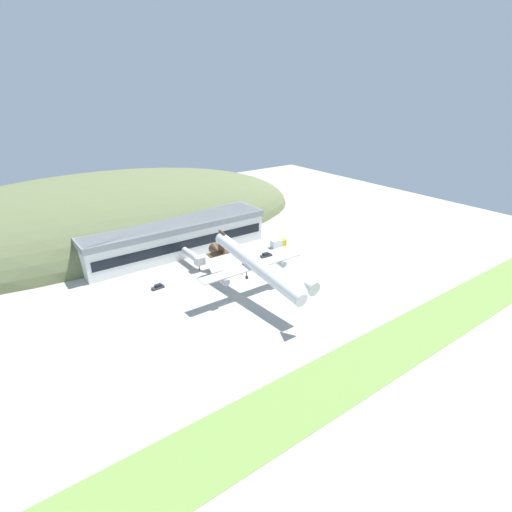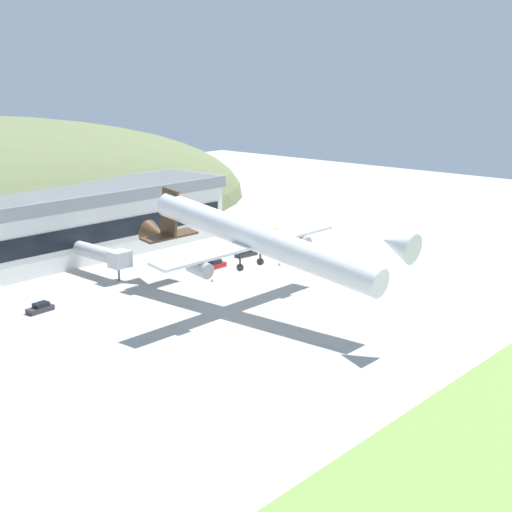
{
  "view_description": "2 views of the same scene",
  "coord_description": "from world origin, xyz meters",
  "px_view_note": "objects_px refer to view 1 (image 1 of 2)",
  "views": [
    {
      "loc": [
        -57.17,
        -89.17,
        63.58
      ],
      "look_at": [
        12.14,
        5.66,
        12.46
      ],
      "focal_mm": 28.0,
      "sensor_mm": 36.0,
      "label": 1
    },
    {
      "loc": [
        -67.87,
        -67.33,
        35.52
      ],
      "look_at": [
        5.68,
        -0.62,
        9.7
      ],
      "focal_mm": 50.0,
      "sensor_mm": 36.0,
      "label": 2
    }
  ],
  "objects_px": {
    "jetway_0": "(194,256)",
    "fuel_truck": "(278,243)",
    "traffic_cone_0": "(242,274)",
    "service_car_0": "(266,255)",
    "cargo_airplane": "(254,265)",
    "service_car_1": "(248,263)",
    "traffic_cone_1": "(279,264)",
    "terminal_building": "(176,235)",
    "service_car_2": "(158,287)"
  },
  "relations": [
    {
      "from": "service_car_2",
      "to": "jetway_0",
      "type": "bearing_deg",
      "value": 25.42
    },
    {
      "from": "service_car_0",
      "to": "fuel_truck",
      "type": "xyz_separation_m",
      "value": [
        10.52,
        5.4,
        0.86
      ]
    },
    {
      "from": "jetway_0",
      "to": "service_car_1",
      "type": "relative_size",
      "value": 3.39
    },
    {
      "from": "service_car_0",
      "to": "fuel_truck",
      "type": "distance_m",
      "value": 11.85
    },
    {
      "from": "service_car_1",
      "to": "traffic_cone_1",
      "type": "bearing_deg",
      "value": -38.95
    },
    {
      "from": "cargo_airplane",
      "to": "service_car_1",
      "type": "xyz_separation_m",
      "value": [
        12.05,
        21.0,
        -10.19
      ]
    },
    {
      "from": "terminal_building",
      "to": "service_car_0",
      "type": "bearing_deg",
      "value": -42.84
    },
    {
      "from": "service_car_0",
      "to": "service_car_1",
      "type": "relative_size",
      "value": 1.16
    },
    {
      "from": "cargo_airplane",
      "to": "traffic_cone_0",
      "type": "distance_m",
      "value": 19.17
    },
    {
      "from": "traffic_cone_1",
      "to": "jetway_0",
      "type": "bearing_deg",
      "value": 145.58
    },
    {
      "from": "terminal_building",
      "to": "traffic_cone_0",
      "type": "height_order",
      "value": "terminal_building"
    },
    {
      "from": "terminal_building",
      "to": "fuel_truck",
      "type": "distance_m",
      "value": 42.52
    },
    {
      "from": "service_car_0",
      "to": "service_car_1",
      "type": "bearing_deg",
      "value": -170.05
    },
    {
      "from": "terminal_building",
      "to": "service_car_1",
      "type": "xyz_separation_m",
      "value": [
        16.56,
        -26.65,
        -6.9
      ]
    },
    {
      "from": "cargo_airplane",
      "to": "service_car_1",
      "type": "distance_m",
      "value": 26.27
    },
    {
      "from": "terminal_building",
      "to": "cargo_airplane",
      "type": "xyz_separation_m",
      "value": [
        4.5,
        -47.65,
        3.3
      ]
    },
    {
      "from": "jetway_0",
      "to": "service_car_1",
      "type": "distance_m",
      "value": 20.52
    },
    {
      "from": "jetway_0",
      "to": "service_car_2",
      "type": "relative_size",
      "value": 3.27
    },
    {
      "from": "traffic_cone_1",
      "to": "traffic_cone_0",
      "type": "bearing_deg",
      "value": 174.14
    },
    {
      "from": "service_car_2",
      "to": "fuel_truck",
      "type": "height_order",
      "value": "fuel_truck"
    },
    {
      "from": "service_car_1",
      "to": "fuel_truck",
      "type": "distance_m",
      "value": 21.99
    },
    {
      "from": "terminal_building",
      "to": "service_car_0",
      "type": "distance_m",
      "value": 37.2
    },
    {
      "from": "fuel_truck",
      "to": "traffic_cone_0",
      "type": "distance_m",
      "value": 30.44
    },
    {
      "from": "terminal_building",
      "to": "cargo_airplane",
      "type": "bearing_deg",
      "value": -84.6
    },
    {
      "from": "fuel_truck",
      "to": "traffic_cone_1",
      "type": "height_order",
      "value": "fuel_truck"
    },
    {
      "from": "service_car_2",
      "to": "traffic_cone_1",
      "type": "height_order",
      "value": "service_car_2"
    },
    {
      "from": "cargo_airplane",
      "to": "traffic_cone_0",
      "type": "bearing_deg",
      "value": 70.31
    },
    {
      "from": "service_car_2",
      "to": "service_car_1",
      "type": "bearing_deg",
      "value": -3.15
    },
    {
      "from": "cargo_airplane",
      "to": "service_car_1",
      "type": "relative_size",
      "value": 13.03
    },
    {
      "from": "traffic_cone_0",
      "to": "service_car_0",
      "type": "bearing_deg",
      "value": 24.6
    },
    {
      "from": "fuel_truck",
      "to": "terminal_building",
      "type": "bearing_deg",
      "value": 152.47
    },
    {
      "from": "jetway_0",
      "to": "traffic_cone_0",
      "type": "height_order",
      "value": "jetway_0"
    },
    {
      "from": "service_car_0",
      "to": "traffic_cone_1",
      "type": "bearing_deg",
      "value": -95.17
    },
    {
      "from": "terminal_building",
      "to": "traffic_cone_1",
      "type": "relative_size",
      "value": 129.24
    },
    {
      "from": "jetway_0",
      "to": "fuel_truck",
      "type": "height_order",
      "value": "jetway_0"
    },
    {
      "from": "terminal_building",
      "to": "fuel_truck",
      "type": "xyz_separation_m",
      "value": [
        37.32,
        -19.45,
        -6.06
      ]
    },
    {
      "from": "service_car_0",
      "to": "terminal_building",
      "type": "bearing_deg",
      "value": 137.16
    },
    {
      "from": "jetway_0",
      "to": "fuel_truck",
      "type": "bearing_deg",
      "value": -5.19
    },
    {
      "from": "terminal_building",
      "to": "cargo_airplane",
      "type": "relative_size",
      "value": 1.42
    },
    {
      "from": "fuel_truck",
      "to": "traffic_cone_0",
      "type": "height_order",
      "value": "fuel_truck"
    },
    {
      "from": "service_car_0",
      "to": "service_car_1",
      "type": "xyz_separation_m",
      "value": [
        -10.25,
        -1.8,
        0.03
      ]
    },
    {
      "from": "service_car_0",
      "to": "traffic_cone_0",
      "type": "bearing_deg",
      "value": -155.4
    },
    {
      "from": "traffic_cone_0",
      "to": "traffic_cone_1",
      "type": "height_order",
      "value": "same"
    },
    {
      "from": "jetway_0",
      "to": "fuel_truck",
      "type": "distance_m",
      "value": 38.22
    },
    {
      "from": "terminal_building",
      "to": "traffic_cone_1",
      "type": "height_order",
      "value": "terminal_building"
    },
    {
      "from": "terminal_building",
      "to": "fuel_truck",
      "type": "relative_size",
      "value": 10.79
    },
    {
      "from": "traffic_cone_0",
      "to": "traffic_cone_1",
      "type": "distance_m",
      "value": 16.15
    },
    {
      "from": "service_car_0",
      "to": "fuel_truck",
      "type": "bearing_deg",
      "value": 27.17
    },
    {
      "from": "cargo_airplane",
      "to": "service_car_0",
      "type": "xyz_separation_m",
      "value": [
        22.3,
        22.8,
        -10.22
      ]
    },
    {
      "from": "jetway_0",
      "to": "service_car_0",
      "type": "distance_m",
      "value": 29.05
    }
  ]
}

